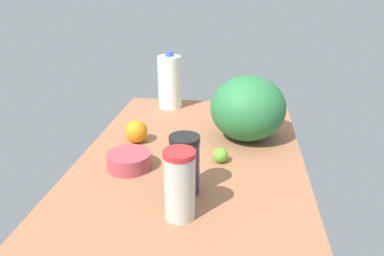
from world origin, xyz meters
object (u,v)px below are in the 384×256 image
lime_far_back (179,148)px  orange_beside_bowl (136,131)px  mixing_bowl (129,161)px  milk_jug (170,82)px  lime_by_jug (220,155)px  tumbler_cup (180,185)px  watermelon (248,108)px  shaker_bottle (185,165)px

lime_far_back → orange_beside_bowl: orange_beside_bowl is taller
mixing_bowl → milk_jug: bearing=-2.0°
milk_jug → lime_by_jug: size_ratio=5.10×
tumbler_cup → milk_jug: bearing=12.2°
watermelon → lime_by_jug: watermelon is taller
lime_far_back → orange_beside_bowl: size_ratio=0.61×
milk_jug → mixing_bowl: size_ratio=1.82×
watermelon → milk_jug: milk_jug is taller
mixing_bowl → lime_far_back: 18.34cm
orange_beside_bowl → mixing_bowl: bearing=-171.3°
mixing_bowl → shaker_bottle: bearing=-120.6°
lime_far_back → orange_beside_bowl: bearing=63.9°
shaker_bottle → mixing_bowl: bearing=59.4°
tumbler_cup → orange_beside_bowl: (43.69, 23.56, -5.19)cm
watermelon → lime_far_back: (-17.61, 23.37, -9.50)cm
watermelon → shaker_bottle: watermelon is taller
tumbler_cup → lime_by_jug: (31.55, -8.45, -6.87)cm
shaker_bottle → lime_by_jug: size_ratio=3.43×
milk_jug → mixing_bowl: milk_jug is taller
lime_by_jug → mixing_bowl: bearing=105.2°
orange_beside_bowl → lime_by_jug: (-12.14, -32.01, -1.69)cm
milk_jug → orange_beside_bowl: size_ratio=3.06×
tumbler_cup → watermelon: size_ratio=0.67×
mixing_bowl → lime_by_jug: 29.98cm
milk_jug → mixing_bowl: 62.05cm
shaker_bottle → tumbler_cup: bearing=-177.4°
lime_far_back → orange_beside_bowl: (8.51, 17.37, 1.64)cm
milk_jug → shaker_bottle: 75.29cm
orange_beside_bowl → lime_far_back: bearing=-116.1°
milk_jug → shaker_bottle: milk_jug is taller
orange_beside_bowl → lime_by_jug: bearing=-110.8°
tumbler_cup → shaker_bottle: tumbler_cup is taller
tumbler_cup → orange_beside_bowl: bearing=28.3°
shaker_bottle → lime_by_jug: bearing=-24.6°
lime_far_back → lime_by_jug: size_ratio=1.02×
milk_jug → orange_beside_bowl: milk_jug is taller
tumbler_cup → milk_jug: size_ratio=0.72×
milk_jug → lime_by_jug: bearing=-153.3°
shaker_bottle → lime_far_back: bearing=13.7°
orange_beside_bowl → lime_by_jug: 34.28cm
tumbler_cup → mixing_bowl: tumbler_cup is taller
watermelon → lime_by_jug: (-21.24, 8.73, -9.55)cm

